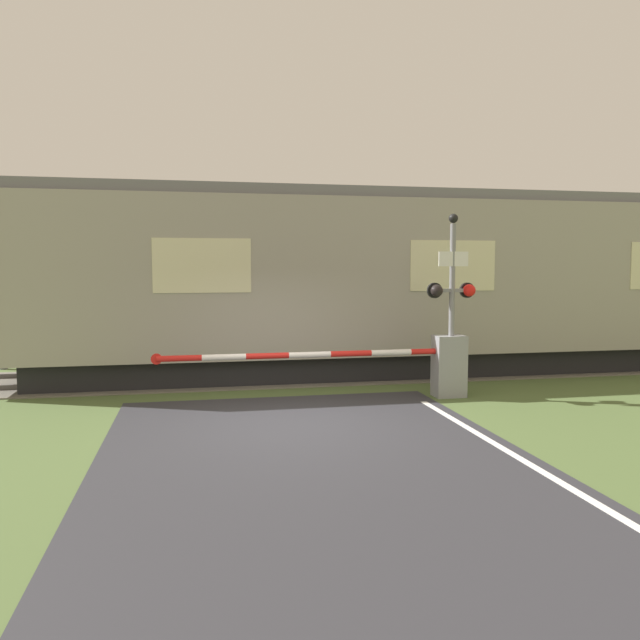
# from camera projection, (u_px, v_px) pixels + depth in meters

# --- Properties ---
(ground_plane) EXTENTS (80.00, 80.00, 0.00)m
(ground_plane) POSITION_uv_depth(u_px,v_px,m) (293.00, 423.00, 10.25)
(ground_plane) COLOR #4C6033
(track_bed) EXTENTS (36.00, 3.20, 0.13)m
(track_bed) POSITION_uv_depth(u_px,v_px,m) (264.00, 375.00, 14.61)
(track_bed) COLOR #666056
(track_bed) RESTS_ON ground_plane
(train) EXTENTS (19.69, 3.09, 4.29)m
(train) POSITION_uv_depth(u_px,v_px,m) (427.00, 282.00, 15.21)
(train) COLOR black
(train) RESTS_ON ground_plane
(crossing_barrier) EXTENTS (5.99, 0.44, 1.21)m
(crossing_barrier) POSITION_uv_depth(u_px,v_px,m) (425.00, 364.00, 12.18)
(crossing_barrier) COLOR gray
(crossing_barrier) RESTS_ON ground_plane
(signal_post) EXTENTS (0.97, 0.26, 3.58)m
(signal_post) POSITION_uv_depth(u_px,v_px,m) (452.00, 294.00, 12.09)
(signal_post) COLOR gray
(signal_post) RESTS_ON ground_plane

